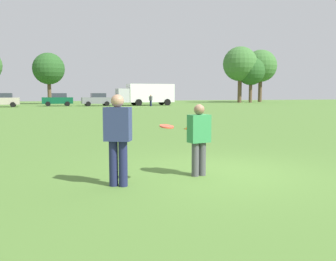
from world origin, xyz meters
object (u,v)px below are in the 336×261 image
Objects in this scene: frisbee at (167,126)px; parked_car_center at (3,100)px; parked_car_near_right at (97,99)px; player_thrower at (118,135)px; player_defender at (199,136)px; bystander_far_jogger at (151,100)px; parked_car_mid_right at (58,99)px; box_truck at (147,94)px; traffic_cone at (189,124)px.

frisbee is 45.87m from parked_car_center.
player_thrower is at bearing -97.42° from parked_car_near_right.
parked_car_near_right is at bearing 83.70° from frisbee.
frisbee is 0.06× the size of parked_car_center.
parked_car_near_right reaches higher than player_thrower.
player_defender is 45.66m from parked_car_near_right.
bystander_far_jogger is (19.21, -3.14, -0.02)m from parked_car_center.
parked_car_near_right is at bearing 2.69° from parked_car_center.
bystander_far_jogger is at bearing 75.05° from player_defender.
parked_car_mid_right is at bearing 157.37° from bystander_far_jogger.
player_defender is 45.60m from parked_car_center.
box_truck reaches higher than parked_car_mid_right.
parked_car_mid_right reaches higher than frisbee.
player_thrower is 10.98m from traffic_cone.
player_defender reaches higher than frisbee.
player_thrower is at bearing -90.75° from parked_car_mid_right.
box_truck is at bearing -6.27° from parked_car_mid_right.
bystander_far_jogger is (11.99, 42.17, -0.19)m from frisbee.
frisbee is (0.89, -0.12, 0.14)m from player_thrower.
parked_car_mid_right is (-0.27, 47.28, -0.16)m from frisbee.
parked_car_mid_right is (-1.12, 46.86, 0.10)m from player_defender.
frisbee is 0.17× the size of bystander_far_jogger.
player_defender is 0.35× the size of parked_car_mid_right.
player_thrower reaches higher than bystander_far_jogger.
player_defender is at bearing 26.36° from frisbee.
parked_car_center is (-11.63, 35.60, 0.69)m from traffic_cone.
parked_car_mid_right is 0.49× the size of box_truck.
parked_car_mid_right reaches higher than player_thrower.
parked_car_center reaches higher than bystander_far_jogger.
frisbee is 47.54m from box_truck.
parked_car_mid_right is (0.62, 47.15, -0.02)m from player_thrower.
frisbee is 0.03× the size of box_truck.
bystander_far_jogger reaches higher than frisbee.
traffic_cone is (4.42, 9.71, -0.86)m from frisbee.
bystander_far_jogger is at bearing 74.13° from frisbee.
bystander_far_jogger is at bearing 72.96° from player_thrower.
bystander_far_jogger reaches higher than traffic_cone.
bystander_far_jogger is (12.88, 42.04, -0.05)m from player_thrower.
traffic_cone is at bearing 65.53° from frisbee.
traffic_cone is (3.57, 9.29, -0.60)m from player_defender.
frisbee is at bearing -80.95° from parked_car_center.
box_truck is (11.57, 45.47, 0.92)m from player_defender.
player_thrower is 0.40× the size of parked_car_mid_right.
frisbee is at bearing -105.87° from bystander_far_jogger.
frisbee is 0.06× the size of parked_car_near_right.
player_thrower is 1.05× the size of bystander_far_jogger.
frisbee is at bearing -89.67° from parked_car_mid_right.
player_defender is 0.35× the size of parked_car_center.
parked_car_near_right is at bearing -14.69° from parked_car_mid_right.
parked_car_center is at bearing 108.10° from traffic_cone.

